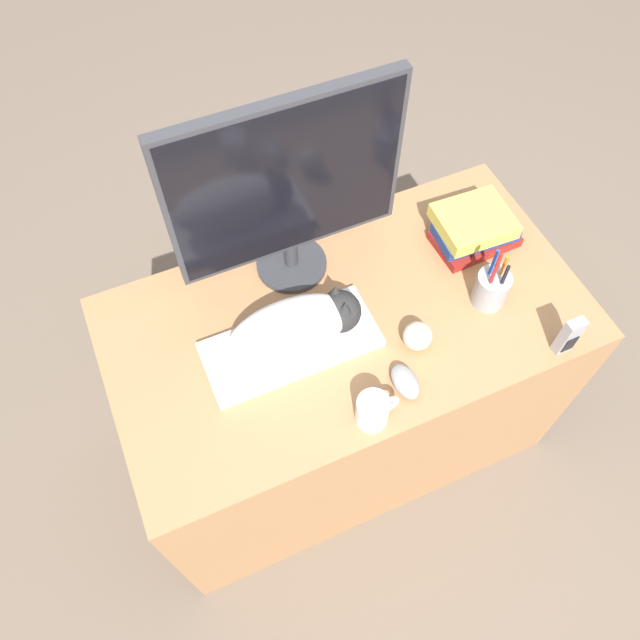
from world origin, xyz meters
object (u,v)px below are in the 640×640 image
(pen_cup, at_px, (491,288))
(book_stack, at_px, (474,229))
(keyboard, at_px, (291,345))
(cat, at_px, (299,325))
(phone, at_px, (569,336))
(computer_mouse, at_px, (405,382))
(monitor, at_px, (287,188))
(baseball, at_px, (417,336))
(coffee_mug, at_px, (374,410))

(pen_cup, height_order, book_stack, pen_cup)
(keyboard, distance_m, cat, 0.08)
(book_stack, bearing_deg, phone, -85.78)
(cat, height_order, computer_mouse, cat)
(phone, bearing_deg, computer_mouse, 170.50)
(pen_cup, xyz_separation_m, phone, (0.09, -0.20, 0.01))
(monitor, distance_m, baseball, 0.46)
(monitor, relative_size, baseball, 7.86)
(monitor, bearing_deg, pen_cup, -35.73)
(monitor, height_order, baseball, monitor)
(monitor, xyz_separation_m, phone, (0.50, -0.49, -0.23))
(cat, height_order, pen_cup, pen_cup)
(coffee_mug, height_order, pen_cup, pen_cup)
(keyboard, height_order, monitor, monitor)
(book_stack, bearing_deg, keyboard, -169.26)
(phone, bearing_deg, pen_cup, 114.41)
(baseball, bearing_deg, phone, -26.13)
(pen_cup, bearing_deg, monitor, 144.27)
(computer_mouse, xyz_separation_m, pen_cup, (0.31, 0.13, 0.03))
(monitor, xyz_separation_m, coffee_mug, (0.00, -0.47, -0.25))
(pen_cup, xyz_separation_m, book_stack, (0.06, 0.18, -0.00))
(monitor, bearing_deg, phone, -44.45)
(keyboard, relative_size, book_stack, 1.90)
(pen_cup, bearing_deg, coffee_mug, -157.22)
(keyboard, xyz_separation_m, computer_mouse, (0.20, -0.20, 0.01))
(cat, height_order, phone, cat)
(monitor, distance_m, phone, 0.74)
(baseball, relative_size, phone, 0.60)
(keyboard, xyz_separation_m, pen_cup, (0.51, -0.07, 0.04))
(baseball, bearing_deg, keyboard, 158.17)
(monitor, distance_m, computer_mouse, 0.52)
(keyboard, height_order, phone, phone)
(monitor, height_order, phone, monitor)
(keyboard, xyz_separation_m, phone, (0.60, -0.27, 0.05))
(keyboard, height_order, pen_cup, pen_cup)
(keyboard, xyz_separation_m, monitor, (0.10, 0.23, 0.28))
(pen_cup, bearing_deg, book_stack, 71.43)
(baseball, bearing_deg, monitor, 118.87)
(coffee_mug, distance_m, phone, 0.50)
(keyboard, xyz_separation_m, cat, (0.02, 0.00, 0.07))
(cat, distance_m, coffee_mug, 0.26)
(cat, bearing_deg, keyboard, 180.00)
(coffee_mug, xyz_separation_m, baseball, (0.18, 0.13, -0.01))
(computer_mouse, distance_m, coffee_mug, 0.12)
(monitor, xyz_separation_m, baseball, (0.19, -0.34, -0.26))
(book_stack, bearing_deg, pen_cup, -108.57)
(pen_cup, height_order, baseball, pen_cup)
(computer_mouse, bearing_deg, keyboard, 135.26)
(phone, bearing_deg, coffee_mug, 177.39)
(cat, bearing_deg, baseball, -23.60)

